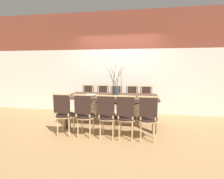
% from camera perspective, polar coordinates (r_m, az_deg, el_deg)
% --- Properties ---
extents(ground_plane, '(16.00, 16.00, 0.00)m').
position_cam_1_polar(ground_plane, '(4.54, -0.00, -11.63)').
color(ground_plane, '#A87F51').
extents(wall_rear, '(12.00, 0.06, 3.20)m').
position_cam_1_polar(wall_rear, '(5.63, 2.31, 8.62)').
color(wall_rear, beige).
rests_on(wall_rear, ground_plane).
extents(dining_table, '(2.25, 0.96, 0.77)m').
position_cam_1_polar(dining_table, '(4.37, -0.00, -3.29)').
color(dining_table, '#422B1C').
rests_on(dining_table, ground_plane).
extents(chair_near_leftend, '(0.42, 0.42, 0.94)m').
position_cam_1_polar(chair_near_leftend, '(3.90, -15.30, -7.36)').
color(chair_near_leftend, black).
rests_on(chair_near_leftend, ground_plane).
extents(chair_near_left, '(0.42, 0.42, 0.94)m').
position_cam_1_polar(chair_near_left, '(3.74, -8.89, -7.84)').
color(chair_near_left, black).
rests_on(chair_near_left, ground_plane).
extents(chair_near_center, '(0.42, 0.42, 0.94)m').
position_cam_1_polar(chair_near_center, '(3.62, -1.62, -8.27)').
color(chair_near_center, black).
rests_on(chair_near_center, ground_plane).
extents(chair_near_right, '(0.42, 0.42, 0.94)m').
position_cam_1_polar(chair_near_right, '(3.57, 4.58, -8.53)').
color(chair_near_right, black).
rests_on(chair_near_right, ground_plane).
extents(chair_near_rightend, '(0.42, 0.42, 0.94)m').
position_cam_1_polar(chair_near_rightend, '(3.56, 11.58, -8.70)').
color(chair_near_rightend, black).
rests_on(chair_near_rightend, ground_plane).
extents(chair_far_leftend, '(0.42, 0.42, 0.94)m').
position_cam_1_polar(chair_far_leftend, '(5.39, -8.12, -3.09)').
color(chair_far_leftend, black).
rests_on(chair_far_leftend, ground_plane).
extents(chair_far_left, '(0.42, 0.42, 0.94)m').
position_cam_1_polar(chair_far_left, '(5.27, -3.24, -3.27)').
color(chair_far_left, black).
rests_on(chair_far_left, ground_plane).
extents(chair_far_center, '(0.42, 0.42, 0.94)m').
position_cam_1_polar(chair_far_center, '(5.20, 1.22, -3.42)').
color(chair_far_center, black).
rests_on(chair_far_center, ground_plane).
extents(chair_far_right, '(0.42, 0.42, 0.94)m').
position_cam_1_polar(chair_far_right, '(5.15, 6.44, -3.56)').
color(chair_far_right, black).
rests_on(chair_far_right, ground_plane).
extents(chair_far_rightend, '(0.42, 0.42, 0.94)m').
position_cam_1_polar(chair_far_rightend, '(5.15, 11.02, -3.66)').
color(chair_far_rightend, black).
rests_on(chair_far_rightend, ground_plane).
extents(vase_centerpiece, '(0.42, 0.43, 0.80)m').
position_cam_1_polar(vase_centerpiece, '(4.28, 1.28, -0.27)').
color(vase_centerpiece, '#33383D').
rests_on(vase_centerpiece, dining_table).
extents(book_stack, '(0.26, 0.20, 0.03)m').
position_cam_1_polar(book_stack, '(4.34, -7.06, -1.81)').
color(book_stack, '#1E6B4C').
rests_on(book_stack, dining_table).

